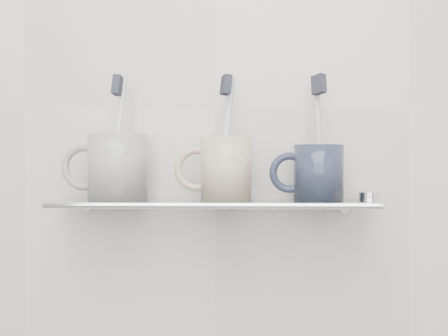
{
  "coord_description": "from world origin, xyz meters",
  "views": [
    {
      "loc": [
        0.05,
        0.07,
        1.16
      ],
      "look_at": [
        0.02,
        1.04,
        1.15
      ],
      "focal_mm": 50.0,
      "sensor_mm": 36.0,
      "label": 1
    }
  ],
  "objects_px": {
    "mug_left": "(118,167)",
    "mug_right": "(319,173)",
    "shelf_glass": "(213,203)",
    "mug_center": "(226,169)"
  },
  "relations": [
    {
      "from": "shelf_glass",
      "to": "mug_right",
      "type": "height_order",
      "value": "mug_right"
    },
    {
      "from": "mug_left",
      "to": "mug_right",
      "type": "height_order",
      "value": "mug_left"
    },
    {
      "from": "shelf_glass",
      "to": "mug_left",
      "type": "bearing_deg",
      "value": 178.11
    },
    {
      "from": "mug_left",
      "to": "mug_right",
      "type": "bearing_deg",
      "value": -24.77
    },
    {
      "from": "mug_right",
      "to": "mug_left",
      "type": "bearing_deg",
      "value": -161.74
    },
    {
      "from": "shelf_glass",
      "to": "mug_right",
      "type": "xyz_separation_m",
      "value": [
        0.16,
        0.0,
        0.05
      ]
    },
    {
      "from": "mug_left",
      "to": "mug_center",
      "type": "distance_m",
      "value": 0.17
    },
    {
      "from": "shelf_glass",
      "to": "mug_right",
      "type": "bearing_deg",
      "value": 1.74
    },
    {
      "from": "shelf_glass",
      "to": "mug_right",
      "type": "distance_m",
      "value": 0.17
    },
    {
      "from": "shelf_glass",
      "to": "mug_center",
      "type": "relative_size",
      "value": 5.07
    }
  ]
}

